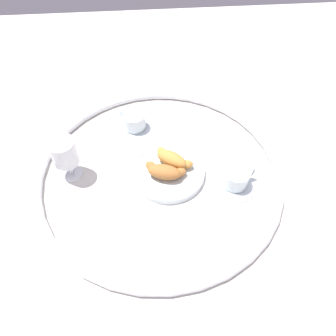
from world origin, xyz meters
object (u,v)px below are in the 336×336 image
(juice_glass_left, at_px, (64,153))
(sugar_packet, at_px, (143,230))
(coffee_cup_near, at_px, (236,179))
(croissant_large, at_px, (165,171))
(folded_napkin, at_px, (190,116))
(pastry_plate, at_px, (168,172))
(coffee_cup_far, at_px, (134,122))
(croissant_small, at_px, (172,159))

(juice_glass_left, bearing_deg, sugar_packet, -45.61)
(coffee_cup_near, bearing_deg, croissant_large, 170.52)
(juice_glass_left, distance_m, folded_napkin, 0.47)
(juice_glass_left, height_order, folded_napkin, juice_glass_left)
(pastry_plate, height_order, juice_glass_left, juice_glass_left)
(coffee_cup_far, bearing_deg, pastry_plate, -65.30)
(croissant_small, height_order, folded_napkin, croissant_small)
(croissant_small, distance_m, sugar_packet, 0.24)
(croissant_large, distance_m, coffee_cup_near, 0.21)
(juice_glass_left, xyz_separation_m, sugar_packet, (0.21, -0.22, -0.09))
(croissant_small, bearing_deg, croissant_large, -119.51)
(pastry_plate, distance_m, coffee_cup_far, 0.24)
(coffee_cup_near, distance_m, folded_napkin, 0.32)
(coffee_cup_near, xyz_separation_m, sugar_packet, (-0.28, -0.13, -0.02))
(coffee_cup_near, relative_size, juice_glass_left, 0.97)
(croissant_large, height_order, croissant_small, same)
(croissant_small, xyz_separation_m, juice_glass_left, (-0.31, 0.00, 0.05))
(coffee_cup_far, relative_size, sugar_packet, 2.72)
(croissant_small, xyz_separation_m, folded_napkin, (0.09, 0.23, -0.04))
(coffee_cup_near, height_order, coffee_cup_far, same)
(folded_napkin, bearing_deg, sugar_packet, -113.09)
(sugar_packet, relative_size, folded_napkin, 0.45)
(juice_glass_left, bearing_deg, pastry_plate, -5.30)
(croissant_small, xyz_separation_m, coffee_cup_far, (-0.11, 0.19, -0.01))
(juice_glass_left, relative_size, folded_napkin, 1.27)
(coffee_cup_far, relative_size, folded_napkin, 1.24)
(coffee_cup_near, xyz_separation_m, coffee_cup_far, (-0.30, 0.27, 0.00))
(croissant_small, xyz_separation_m, sugar_packet, (-0.10, -0.22, -0.04))
(coffee_cup_near, height_order, folded_napkin, coffee_cup_near)
(pastry_plate, xyz_separation_m, juice_glass_left, (-0.30, 0.03, 0.08))
(croissant_small, relative_size, coffee_cup_far, 0.88)
(croissant_large, xyz_separation_m, coffee_cup_far, (-0.09, 0.23, -0.01))
(croissant_large, xyz_separation_m, folded_napkin, (0.12, 0.28, -0.04))
(juice_glass_left, bearing_deg, coffee_cup_far, 43.18)
(croissant_large, relative_size, coffee_cup_near, 0.96)
(coffee_cup_far, bearing_deg, folded_napkin, 11.34)
(croissant_large, xyz_separation_m, juice_glass_left, (-0.28, 0.05, 0.05))
(pastry_plate, distance_m, croissant_small, 0.04)
(coffee_cup_near, height_order, sugar_packet, coffee_cup_near)
(juice_glass_left, height_order, sugar_packet, juice_glass_left)
(croissant_large, distance_m, juice_glass_left, 0.29)
(croissant_small, bearing_deg, juice_glass_left, 179.86)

